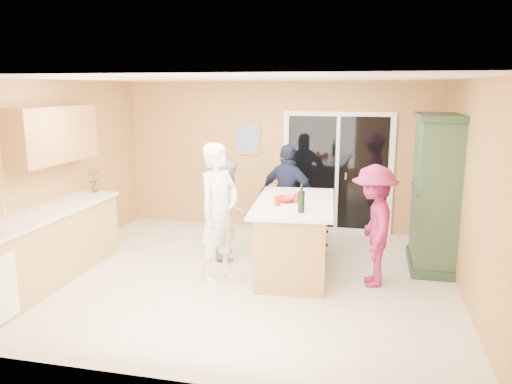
% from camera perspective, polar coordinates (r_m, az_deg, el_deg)
% --- Properties ---
extents(floor, '(5.50, 5.50, 0.00)m').
position_cam_1_polar(floor, '(6.81, -1.44, -9.63)').
color(floor, white).
rests_on(floor, ground).
extents(ceiling, '(5.50, 5.00, 0.10)m').
position_cam_1_polar(ceiling, '(6.34, -1.56, 12.82)').
color(ceiling, white).
rests_on(ceiling, wall_back).
extents(wall_back, '(5.50, 0.10, 2.60)m').
position_cam_1_polar(wall_back, '(8.86, 2.52, 4.09)').
color(wall_back, '#DFA15B').
rests_on(wall_back, ground).
extents(wall_front, '(5.50, 0.10, 2.60)m').
position_cam_1_polar(wall_front, '(4.14, -10.13, -5.05)').
color(wall_front, '#DFA15B').
rests_on(wall_front, ground).
extents(wall_left, '(0.10, 5.00, 2.60)m').
position_cam_1_polar(wall_left, '(7.60, -22.03, 1.95)').
color(wall_left, '#DFA15B').
rests_on(wall_left, ground).
extents(wall_right, '(0.10, 5.00, 2.60)m').
position_cam_1_polar(wall_right, '(6.36, 23.26, 0.08)').
color(wall_right, '#DFA15B').
rests_on(wall_right, ground).
extents(left_cabinet_run, '(0.65, 3.05, 1.24)m').
position_cam_1_polar(left_cabinet_run, '(6.79, -24.41, -6.63)').
color(left_cabinet_run, tan).
rests_on(left_cabinet_run, floor).
extents(upper_cabinets, '(0.35, 1.60, 0.75)m').
position_cam_1_polar(upper_cabinets, '(7.27, -22.13, 6.11)').
color(upper_cabinets, tan).
rests_on(upper_cabinets, wall_left).
extents(sliding_door, '(1.90, 0.07, 2.10)m').
position_cam_1_polar(sliding_door, '(8.74, 9.25, 2.18)').
color(sliding_door, white).
rests_on(sliding_door, floor).
extents(framed_picture, '(0.46, 0.04, 0.56)m').
position_cam_1_polar(framed_picture, '(8.92, -0.99, 6.09)').
color(framed_picture, '#A27A51').
rests_on(framed_picture, wall_back).
extents(kitchen_island, '(1.17, 1.97, 1.00)m').
position_cam_1_polar(kitchen_island, '(6.83, 4.35, -5.41)').
color(kitchen_island, tan).
rests_on(kitchen_island, floor).
extents(green_hutch, '(0.62, 1.17, 2.15)m').
position_cam_1_polar(green_hutch, '(7.30, 19.80, -0.27)').
color(green_hutch, '#233925').
rests_on(green_hutch, floor).
extents(woman_white, '(0.67, 0.78, 1.81)m').
position_cam_1_polar(woman_white, '(6.47, -4.26, -2.38)').
color(woman_white, white).
rests_on(woman_white, floor).
extents(woman_grey, '(0.71, 0.82, 1.46)m').
position_cam_1_polar(woman_grey, '(7.41, -3.17, -1.93)').
color(woman_grey, gray).
rests_on(woman_grey, floor).
extents(woman_navy, '(1.03, 0.65, 1.64)m').
position_cam_1_polar(woman_navy, '(7.87, 3.67, -0.46)').
color(woman_navy, '#192237').
rests_on(woman_navy, floor).
extents(woman_magenta, '(0.66, 1.05, 1.56)m').
position_cam_1_polar(woman_magenta, '(6.48, 13.30, -3.80)').
color(woman_magenta, '#8F1F4B').
rests_on(woman_magenta, floor).
extents(serving_bowl, '(0.35, 0.35, 0.07)m').
position_cam_1_polar(serving_bowl, '(6.66, 3.37, -0.84)').
color(serving_bowl, '#AC1F13').
rests_on(serving_bowl, kitchen_island).
extents(tulip_vase, '(0.23, 0.18, 0.37)m').
position_cam_1_polar(tulip_vase, '(7.90, -17.99, 1.29)').
color(tulip_vase, '#A12410').
rests_on(tulip_vase, left_cabinet_run).
extents(tumbler_near, '(0.08, 0.08, 0.10)m').
position_cam_1_polar(tumbler_near, '(6.36, 2.47, -1.26)').
color(tumbler_near, '#AC1F13').
rests_on(tumbler_near, kitchen_island).
extents(tumbler_far, '(0.09, 0.09, 0.12)m').
position_cam_1_polar(tumbler_far, '(6.61, 4.66, -0.70)').
color(tumbler_far, '#AC1F13').
rests_on(tumbler_far, kitchen_island).
extents(wine_bottle, '(0.08, 0.08, 0.36)m').
position_cam_1_polar(wine_bottle, '(6.08, 5.20, -1.06)').
color(wine_bottle, black).
rests_on(wine_bottle, kitchen_island).
extents(white_plate, '(0.27, 0.27, 0.01)m').
position_cam_1_polar(white_plate, '(6.24, 2.82, -1.93)').
color(white_plate, white).
rests_on(white_plate, kitchen_island).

